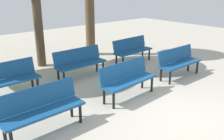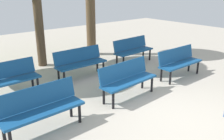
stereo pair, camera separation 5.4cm
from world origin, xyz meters
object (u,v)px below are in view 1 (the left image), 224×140
bench_r0_c0 (42,107)px  bench_r0_c2 (179,61)px  bench_r0_c1 (127,78)px  bench_r1_c1 (80,61)px  bench_r1_c2 (132,49)px  bench_r1_c0 (6,78)px

bench_r0_c0 → bench_r0_c2: (4.48, 0.12, 0.00)m
bench_r0_c1 → bench_r0_c2: 2.18m
bench_r0_c0 → bench_r0_c1: size_ratio=0.99×
bench_r0_c0 → bench_r1_c1: size_ratio=1.01×
bench_r0_c1 → bench_r1_c1: size_ratio=1.01×
bench_r0_c1 → bench_r1_c1: 1.93m
bench_r0_c0 → bench_r1_c2: 4.93m
bench_r0_c1 → bench_r1_c1: bearing=90.0°
bench_r0_c2 → bench_r1_c2: size_ratio=0.99×
bench_r1_c0 → bench_r1_c2: size_ratio=1.00×
bench_r1_c0 → bench_r1_c1: (2.18, 0.03, 0.00)m
bench_r1_c0 → bench_r1_c2: same height
bench_r0_c1 → bench_r0_c2: bearing=-2.2°
bench_r0_c0 → bench_r0_c1: bearing=0.3°
bench_r0_c1 → bench_r1_c0: (-2.30, 1.90, 0.00)m
bench_r0_c1 → bench_r1_c2: 2.95m
bench_r0_c0 → bench_r0_c1: (2.30, 0.08, 0.00)m
bench_r0_c1 → bench_r1_c0: bearing=137.0°
bench_r0_c0 → bench_r1_c2: (4.46, 2.09, 0.00)m
bench_r1_c0 → bench_r1_c1: bearing=-1.2°
bench_r0_c0 → bench_r1_c0: (0.00, 1.98, 0.00)m
bench_r0_c0 → bench_r0_c2: same height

